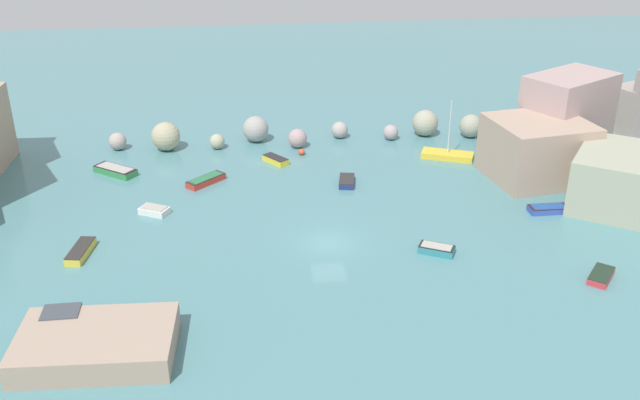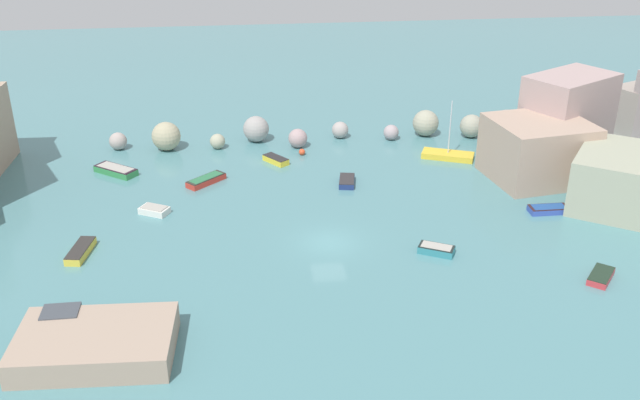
% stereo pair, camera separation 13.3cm
% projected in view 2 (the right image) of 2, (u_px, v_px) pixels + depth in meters
% --- Properties ---
extents(cove_water, '(160.00, 160.00, 0.00)m').
position_uv_depth(cove_water, '(329.00, 243.00, 51.69)').
color(cove_water, teal).
rests_on(cove_water, ground).
extents(cliff_headland_right, '(25.68, 26.22, 8.01)m').
position_uv_depth(cliff_headland_right, '(635.00, 138.00, 62.85)').
color(cliff_headland_right, '#B09390').
rests_on(cliff_headland_right, ground).
extents(rock_breakwater, '(40.79, 4.38, 2.76)m').
position_uv_depth(rock_breakwater, '(338.00, 129.00, 70.42)').
color(rock_breakwater, '#AE9F98').
rests_on(rock_breakwater, ground).
extents(stone_dock, '(8.90, 6.02, 1.52)m').
position_uv_depth(stone_dock, '(96.00, 344.00, 39.49)').
color(stone_dock, tan).
rests_on(stone_dock, ground).
extents(channel_buoy, '(0.60, 0.60, 0.60)m').
position_uv_depth(channel_buoy, '(302.00, 152.00, 67.33)').
color(channel_buoy, '#E04C28').
rests_on(channel_buoy, cove_water).
extents(moored_boat_0, '(5.09, 3.58, 5.56)m').
position_uv_depth(moored_boat_0, '(448.00, 155.00, 66.59)').
color(moored_boat_0, yellow).
rests_on(moored_boat_0, cove_water).
extents(moored_boat_1, '(1.69, 3.60, 0.57)m').
position_uv_depth(moored_boat_1, '(81.00, 251.00, 50.01)').
color(moored_boat_1, gold).
rests_on(moored_boat_1, cove_water).
extents(moored_boat_2, '(1.74, 2.76, 0.54)m').
position_uv_depth(moored_boat_2, '(347.00, 181.00, 61.13)').
color(moored_boat_2, navy).
rests_on(moored_boat_2, cove_water).
extents(moored_boat_3, '(2.74, 2.20, 0.59)m').
position_uv_depth(moored_boat_3, '(436.00, 249.00, 50.15)').
color(moored_boat_3, teal).
rests_on(moored_boat_3, cove_water).
extents(moored_boat_4, '(3.48, 3.35, 0.57)m').
position_uv_depth(moored_boat_4, '(206.00, 180.00, 61.30)').
color(moored_boat_4, red).
rests_on(moored_boat_4, cove_water).
extents(moored_boat_5, '(2.41, 2.75, 0.57)m').
position_uv_depth(moored_boat_5, '(276.00, 160.00, 65.58)').
color(moored_boat_5, yellow).
rests_on(moored_boat_5, cove_water).
extents(moored_boat_6, '(6.11, 2.42, 1.60)m').
position_uv_depth(moored_boat_6, '(77.00, 325.00, 41.50)').
color(moored_boat_6, teal).
rests_on(moored_boat_6, cove_water).
extents(moored_boat_7, '(2.64, 2.80, 0.48)m').
position_uv_depth(moored_boat_7, '(601.00, 276.00, 47.00)').
color(moored_boat_7, '#C2363C').
rests_on(moored_boat_7, cove_water).
extents(moored_boat_8, '(2.59, 2.21, 0.58)m').
position_uv_depth(moored_boat_8, '(154.00, 210.00, 55.95)').
color(moored_boat_8, white).
rests_on(moored_boat_8, cove_water).
extents(moored_boat_9, '(4.12, 3.66, 0.63)m').
position_uv_depth(moored_boat_9, '(116.00, 170.00, 63.20)').
color(moored_boat_9, '#348A49').
rests_on(moored_boat_9, cove_water).
extents(moored_boat_10, '(3.08, 1.28, 0.52)m').
position_uv_depth(moored_boat_10, '(548.00, 209.00, 56.12)').
color(moored_boat_10, '#344FAD').
rests_on(moored_boat_10, cove_water).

